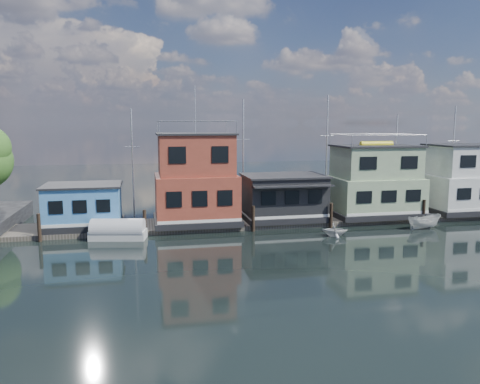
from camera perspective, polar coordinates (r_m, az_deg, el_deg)
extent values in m
plane|color=black|center=(32.58, 12.33, -8.03)|extent=(160.00, 160.00, 0.00)
cube|color=#595147|center=(43.43, 5.92, -3.48)|extent=(48.00, 5.00, 0.40)
cube|color=black|center=(41.70, -18.43, -3.74)|extent=(6.40, 4.90, 0.50)
cube|color=#4B8DCE|center=(41.38, -18.55, -1.37)|extent=(6.00, 4.50, 3.00)
cube|color=black|center=(41.15, -18.65, 0.80)|extent=(6.30, 4.80, 0.16)
cube|color=black|center=(41.61, -5.32, -3.36)|extent=(7.40, 5.90, 0.50)
cube|color=#943A29|center=(41.24, -5.36, -0.47)|extent=(7.00, 5.50, 3.74)
cube|color=#943A29|center=(40.84, -5.43, 4.52)|extent=(6.30, 4.95, 3.46)
cube|color=black|center=(40.76, -5.46, 7.06)|extent=(6.65, 5.23, 0.16)
cylinder|color=silver|center=(40.76, -5.51, 9.98)|extent=(0.08, 0.08, 4.00)
cube|color=black|center=(43.20, 5.30, -2.93)|extent=(7.40, 5.40, 0.50)
cube|color=black|center=(42.86, 5.33, -0.37)|extent=(7.00, 5.00, 3.40)
cube|color=black|center=(42.62, 5.37, 2.00)|extent=(7.30, 5.30, 0.16)
cube|color=black|center=(40.05, 6.52, 0.72)|extent=(7.00, 1.20, 0.12)
cube|color=black|center=(46.58, 15.96, -2.39)|extent=(8.40, 5.90, 0.50)
cube|color=#92AB81|center=(46.29, 16.05, -0.19)|extent=(8.00, 5.50, 3.12)
cube|color=#92AB81|center=(45.95, 16.21, 3.51)|extent=(7.20, 4.95, 2.88)
cube|color=black|center=(45.86, 16.28, 5.41)|extent=(7.60, 5.23, 0.16)
cylinder|color=yellow|center=(45.85, 16.29, 5.62)|extent=(3.20, 0.56, 0.56)
cube|color=black|center=(51.94, 25.80, -1.82)|extent=(8.40, 5.90, 0.50)
cube|color=silver|center=(51.68, 25.93, 0.16)|extent=(8.00, 5.50, 3.12)
cube|color=silver|center=(51.38, 26.14, 3.47)|extent=(7.20, 4.95, 2.88)
cube|color=black|center=(51.29, 26.25, 5.16)|extent=(7.60, 5.23, 0.16)
cylinder|color=#2D2116|center=(39.40, -23.28, -4.02)|extent=(0.28, 0.28, 2.20)
cylinder|color=#2D2116|center=(38.55, -11.54, -3.76)|extent=(0.28, 0.28, 2.20)
cylinder|color=#2D2116|center=(39.56, 1.62, -3.28)|extent=(0.28, 0.28, 2.20)
cylinder|color=#2D2116|center=(41.70, 11.04, -2.83)|extent=(0.28, 0.28, 2.20)
cylinder|color=#2D2116|center=(45.89, 21.48, -2.24)|extent=(0.28, 0.28, 2.20)
cylinder|color=silver|center=(46.68, -12.95, 3.45)|extent=(0.16, 0.16, 10.50)
cylinder|color=silver|center=(46.58, -13.02, 5.38)|extent=(1.40, 0.06, 0.06)
cylinder|color=silver|center=(47.67, 0.40, 4.36)|extent=(0.16, 0.16, 11.50)
cylinder|color=silver|center=(47.58, 0.40, 6.43)|extent=(1.40, 0.06, 0.06)
cylinder|color=silver|center=(50.30, 10.51, 4.72)|extent=(0.16, 0.16, 12.00)
cylinder|color=silver|center=(50.22, 10.57, 6.77)|extent=(1.40, 0.06, 0.06)
cylinder|color=silver|center=(53.88, 18.41, 3.60)|extent=(0.16, 0.16, 10.00)
cylinder|color=silver|center=(53.79, 18.48, 5.19)|extent=(1.40, 0.06, 0.06)
cylinder|color=silver|center=(57.66, 24.49, 4.06)|extent=(0.16, 0.16, 11.00)
cylinder|color=silver|center=(57.58, 24.59, 5.69)|extent=(1.40, 0.06, 0.06)
imported|color=beige|center=(43.64, 21.55, -3.40)|extent=(3.34, 1.51, 1.25)
cube|color=beige|center=(38.36, -14.63, -5.05)|extent=(4.58, 2.45, 0.72)
cylinder|color=#ADADB2|center=(38.27, -14.66, -4.45)|extent=(4.39, 2.51, 1.76)
imported|color=silver|center=(38.77, 11.45, -4.52)|extent=(2.49, 2.28, 1.11)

